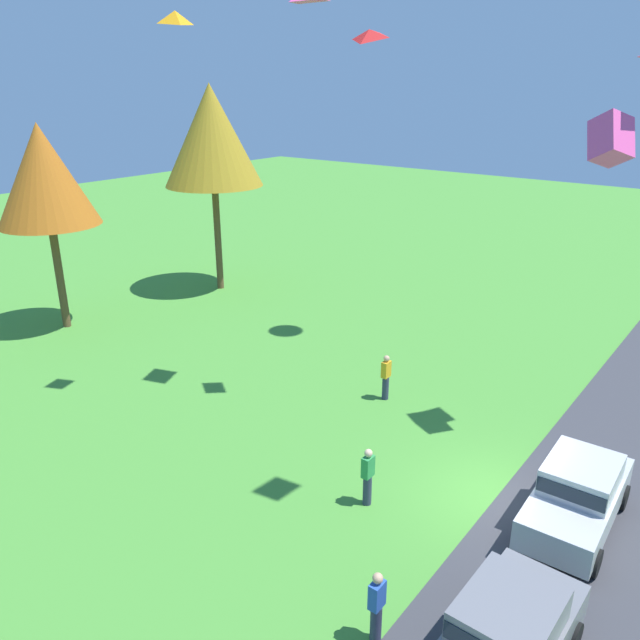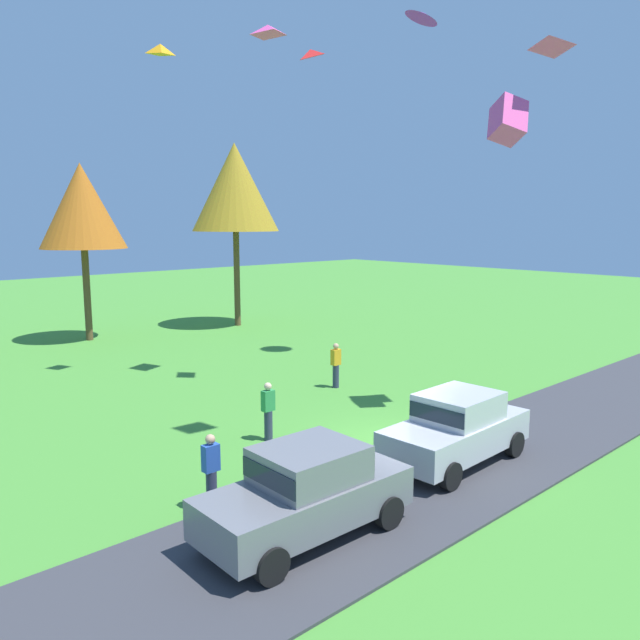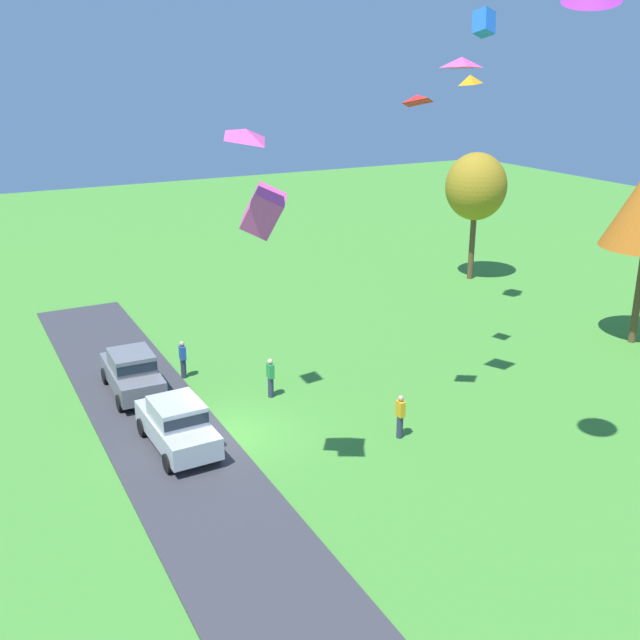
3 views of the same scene
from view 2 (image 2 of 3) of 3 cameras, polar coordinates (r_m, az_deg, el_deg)
The scene contains 15 objects.
ground_plane at distance 18.09m, azimuth 6.68°, elevation -11.26°, with size 120.00×120.00×0.00m, color #478E33.
pavement_strip at distance 16.82m, azimuth 12.61°, elevation -12.93°, with size 36.00×4.40×0.06m, color #38383D.
car_sedan_near_entrance at distance 12.72m, azimuth -1.22°, elevation -15.21°, with size 4.44×2.03×1.84m.
car_sedan_far_end at distance 16.66m, azimuth 12.40°, elevation -9.43°, with size 4.45×2.07×1.84m.
person_on_lawn at distance 23.59m, azimuth 1.46°, elevation -4.13°, with size 0.36×0.24×1.71m.
person_beside_suv at distance 14.17m, azimuth -9.93°, elevation -13.45°, with size 0.36×0.24×1.71m.
person_watching_sky at distance 18.11m, azimuth -4.76°, elevation -8.28°, with size 0.36×0.24×1.71m.
tree_lone_near at distance 34.70m, azimuth -20.94°, elevation 9.66°, with size 4.35×4.35×9.18m.
tree_far_left at distance 37.50m, azimuth -7.78°, elevation 11.89°, with size 5.08×5.08×10.72m.
kite_box_high_right at distance 20.67m, azimuth 16.80°, elevation 17.09°, with size 0.85×0.85×1.18m, color #EA4C9E.
kite_diamond_trailing_tail at distance 25.24m, azimuth -4.79°, elevation 24.93°, with size 1.10×1.02×0.35m, color #EA4C9E.
kite_diamond_topmost at distance 21.49m, azimuth 20.46°, elevation 22.61°, with size 1.01×1.06×0.26m, color #EA4C9E.
kite_delta_low_drifter at distance 29.38m, azimuth 9.33°, elevation 25.77°, with size 1.46×1.46×0.25m, color purple.
kite_diamond_high_left at distance 23.66m, azimuth -0.90°, elevation 23.21°, with size 0.92×0.80×0.26m, color red.
kite_diamond_over_trees at distance 25.69m, azimuth -14.39°, elevation 22.88°, with size 0.80×0.71×0.37m, color orange.
Camera 2 is at (-12.92, -11.00, 6.28)m, focal length 35.00 mm.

